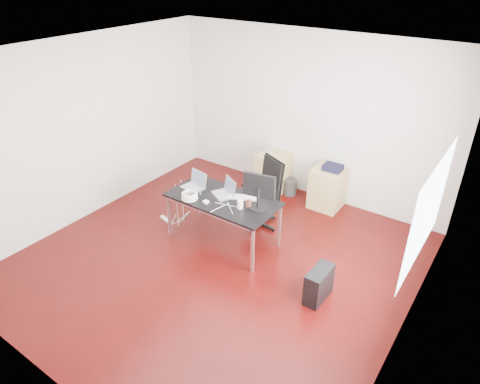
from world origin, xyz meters
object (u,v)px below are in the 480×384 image
Objects in this scene: pc_tower at (319,284)px; filing_cabinet_right at (327,188)px; office_chair at (264,190)px; desk at (223,202)px; filing_cabinet_left at (273,172)px.

filing_cabinet_right is at bearing 114.15° from pc_tower.
pc_tower is at bearing -10.73° from office_chair.
desk is 1.79m from pc_tower.
filing_cabinet_left and filing_cabinet_right have the same top height.
desk is 2.01m from filing_cabinet_right.
desk reaches higher than pc_tower.
office_chair is 1.54× the size of filing_cabinet_left.
office_chair is at bearing 72.79° from desk.
filing_cabinet_left is 1.06m from filing_cabinet_right.
office_chair is 1.54× the size of filing_cabinet_right.
desk is 1.84m from filing_cabinet_left.
filing_cabinet_left reaches higher than pc_tower.
filing_cabinet_right is (0.60, 1.06, -0.26)m from office_chair.
office_chair is 1.18m from filing_cabinet_left.
desk is at bearing -82.40° from office_chair.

